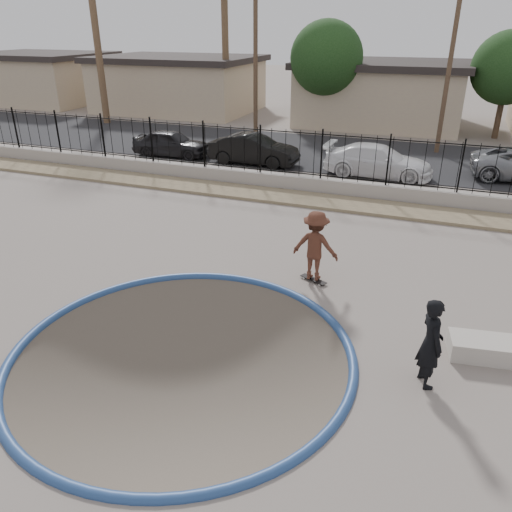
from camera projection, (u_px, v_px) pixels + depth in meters
The scene contains 22 objects.
ground at pixel (328, 206), 21.59m from camera, with size 120.00×120.00×2.20m, color slate.
bowl_pit at pixel (183, 354), 10.12m from camera, with size 6.84×6.84×1.80m, color #4F453C, non-canonical shape.
coping_ring at pixel (183, 354), 10.12m from camera, with size 7.04×7.04×0.20m, color navy.
rock_strip at pixel (312, 200), 18.73m from camera, with size 42.00×1.60×0.11m, color #8A7C5A.
retaining_wall at pixel (320, 186), 19.56m from camera, with size 42.00×0.45×0.60m, color gray.
fence at pixel (322, 155), 19.05m from camera, with size 40.00×0.04×1.80m.
street at pixel (352, 155), 25.35m from camera, with size 90.00×8.00×0.04m, color black.
house_west_far at pixel (41, 77), 41.53m from camera, with size 10.60×8.60×3.90m.
house_west at pixel (179, 83), 37.37m from camera, with size 11.60×8.60×3.90m.
house_center at pixel (382, 92), 32.57m from camera, with size 10.60×8.60×3.90m.
palm_mid at pixel (225, 12), 31.65m from camera, with size 2.30×2.30×9.30m.
utility_pole_left at pixel (256, 51), 26.98m from camera, with size 1.70×0.24×9.00m.
utility_pole_mid at pixel (452, 49), 23.67m from camera, with size 1.70×0.24×9.50m.
street_tree_left at pixel (326, 58), 29.63m from camera, with size 4.32×4.32×6.36m.
street_tree_mid at pixel (508, 68), 27.42m from camera, with size 3.96×3.96×5.83m.
skater at pixel (315, 249), 12.58m from camera, with size 1.18×0.68×1.82m, color brown.
skateboard at pixel (313, 279), 12.94m from camera, with size 0.77×0.49×0.07m.
videographer at pixel (431, 343), 8.94m from camera, with size 0.65×0.42×1.77m, color black.
concrete_ledge at pixel (491, 349), 9.93m from camera, with size 1.60×0.70×0.40m, color #B5ACA0.
car_a at pixel (171, 143), 24.70m from camera, with size 1.53×3.81×1.30m, color black.
car_b at pixel (254, 150), 23.28m from camera, with size 1.46×4.18×1.38m, color black.
car_c at pixel (378, 161), 21.45m from camera, with size 1.88×4.62×1.34m, color white.
Camera 1 is at (4.33, -8.25, 6.10)m, focal length 35.00 mm.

